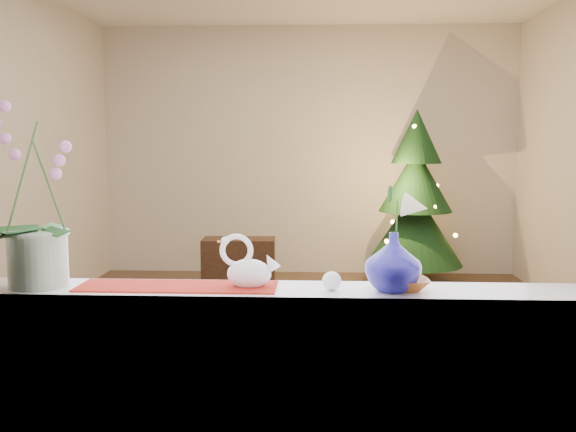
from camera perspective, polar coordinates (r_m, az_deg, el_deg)
name	(u,v)px	position (r m, az deg, el deg)	size (l,w,h in m)	color
ground	(302,339)	(4.78, 1.27, -10.91)	(5.00, 5.00, 0.00)	#372216
wall_back	(308,151)	(7.07, 1.83, 5.79)	(4.50, 0.10, 2.70)	beige
wall_front	(283,166)	(2.07, -0.47, 4.43)	(4.50, 0.10, 2.70)	beige
window_apron	(284,431)	(2.33, -0.39, -18.56)	(2.20, 0.08, 0.88)	white
windowsill	(285,294)	(2.26, -0.28, -6.94)	(2.20, 0.26, 0.04)	white
window_frame	(283,57)	(2.12, -0.44, 13.96)	(2.22, 0.06, 1.60)	white
runner	(177,286)	(2.31, -9.80, -6.18)	(0.70, 0.20, 0.01)	maroon
orchid_pot	(35,195)	(2.41, -21.56, 1.77)	(0.22, 0.22, 0.65)	silver
swan	(249,262)	(2.25, -3.48, -4.14)	(0.21, 0.10, 0.18)	white
blue_vase	(393,258)	(2.22, 9.34, -3.66)	(0.22, 0.22, 0.23)	navy
lily	(394,198)	(2.20, 9.43, 1.56)	(0.13, 0.07, 0.17)	silver
paperweight	(332,281)	(2.22, 3.90, -5.78)	(0.07, 0.07, 0.07)	white
amber_dish	(404,285)	(2.26, 10.24, -6.05)	(0.15, 0.15, 0.04)	#964E1B
xmas_tree	(415,198)	(6.61, 11.25, 1.62)	(0.97, 0.97, 1.78)	#0F3216
side_table	(239,265)	(6.23, -4.38, -4.38)	(0.69, 0.35, 0.52)	black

